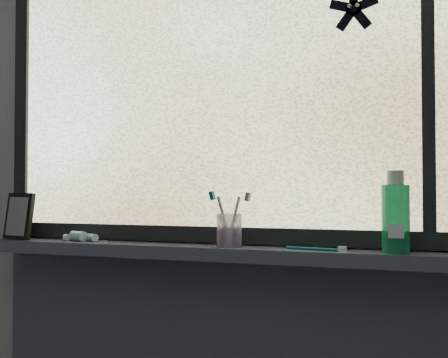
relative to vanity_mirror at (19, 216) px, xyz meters
name	(u,v)px	position (x,y,z in m)	size (l,w,h in m)	color
wall_back	(227,172)	(0.73, 0.09, 0.15)	(3.00, 0.01, 2.50)	#9EA3A8
windowsill	(219,252)	(0.73, 0.02, -0.10)	(1.62, 0.14, 0.04)	#43465A
window_pane	(225,84)	(0.73, 0.07, 0.43)	(1.50, 0.01, 1.00)	silver
frame_bottom	(224,235)	(0.73, 0.07, -0.05)	(1.60, 0.03, 0.05)	black
frame_left	(23,98)	(-0.05, 0.07, 0.43)	(0.05, 0.03, 1.10)	black
frame_mullion	(428,69)	(1.33, 0.07, 0.43)	(0.04, 0.03, 1.00)	black
starfish_sticker	(354,9)	(1.13, 0.06, 0.62)	(0.15, 0.02, 0.15)	black
vanity_mirror	(19,216)	(0.00, 0.00, 0.00)	(0.13, 0.06, 0.16)	black
toothpaste_tube	(83,236)	(0.25, 0.01, -0.06)	(0.19, 0.04, 0.03)	white
toothbrush_cup	(229,230)	(0.77, 0.00, -0.03)	(0.08, 0.08, 0.10)	#C3A4D9
toothbrush_lying	(312,248)	(1.01, 0.00, -0.07)	(0.19, 0.02, 0.01)	#0C6473
mouthwash_bottle	(396,212)	(1.24, 0.00, 0.03)	(0.07, 0.07, 0.18)	#1FA263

